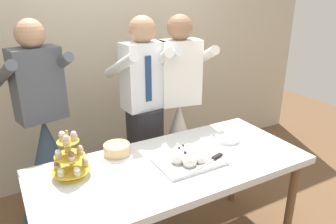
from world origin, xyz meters
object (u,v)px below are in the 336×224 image
dessert_table (172,173)px  person_guest (49,158)px  person_groom (145,127)px  cupcake_stand (70,159)px  plate_stack (227,138)px  person_bride (178,138)px  main_cake_tray (188,157)px  round_cake (117,150)px

dessert_table → person_guest: bearing=128.0°
person_groom → person_guest: same height
cupcake_stand → plate_stack: (1.14, -0.07, -0.09)m
plate_stack → person_bride: bearing=99.7°
dessert_table → cupcake_stand: size_ratio=5.90×
plate_stack → person_guest: 1.41m
dessert_table → plate_stack: 0.54m
main_cake_tray → person_groom: (0.03, 0.73, -0.07)m
plate_stack → person_guest: size_ratio=0.11×
main_cake_tray → person_bride: (0.34, 0.69, -0.23)m
main_cake_tray → person_bride: size_ratio=0.26×
cupcake_stand → round_cake: 0.36m
person_guest → cupcake_stand: bearing=-86.3°
person_bride → cupcake_stand: bearing=-155.2°
cupcake_stand → person_guest: size_ratio=0.18×
person_groom → person_guest: bearing=169.0°
main_cake_tray → dessert_table: bearing=154.5°
cupcake_stand → plate_stack: cupcake_stand is taller
cupcake_stand → round_cake: bearing=19.2°
round_cake → plate_stack: bearing=-13.0°
cupcake_stand → person_groom: (0.74, 0.52, -0.14)m
person_bride → person_guest: (-1.09, 0.19, 0.00)m
dessert_table → main_cake_tray: (0.09, -0.04, 0.11)m
cupcake_stand → person_bride: size_ratio=0.18×
person_groom → dessert_table: bearing=-100.3°
plate_stack → person_groom: (-0.40, 0.59, -0.05)m
main_cake_tray → person_guest: 1.18m
round_cake → person_bride: (0.71, 0.37, -0.23)m
main_cake_tray → round_cake: 0.49m
dessert_table → person_guest: (-0.66, 0.84, -0.12)m
person_guest → round_cake: bearing=-55.9°
cupcake_stand → person_bride: 1.19m
round_cake → person_groom: person_groom is taller
cupcake_stand → person_groom: bearing=35.4°
cupcake_stand → plate_stack: size_ratio=1.67×
main_cake_tray → plate_stack: main_cake_tray is taller
plate_stack → person_bride: size_ratio=0.11×
main_cake_tray → person_guest: (-0.75, 0.88, -0.23)m
round_cake → person_guest: (-0.38, 0.56, -0.23)m
dessert_table → plate_stack: (0.53, 0.09, 0.10)m
person_groom → person_bride: size_ratio=1.00×
plate_stack → round_cake: bearing=167.0°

